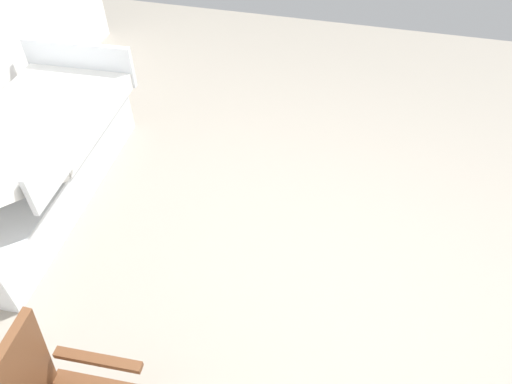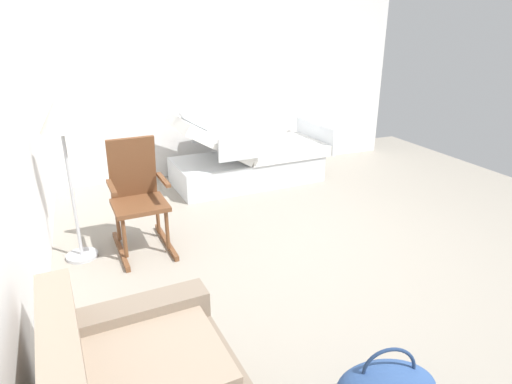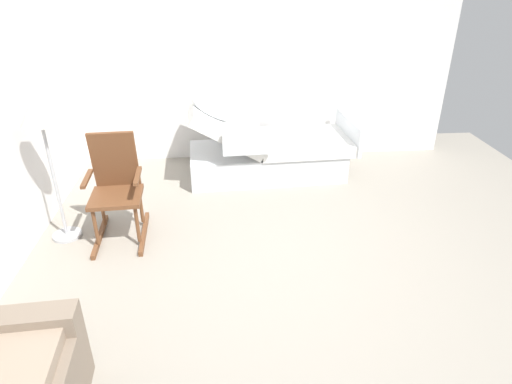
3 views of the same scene
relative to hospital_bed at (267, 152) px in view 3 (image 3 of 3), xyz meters
The scene contains 5 objects.
ground_plane 2.15m from the hospital_bed, behind, with size 6.94×6.94×0.00m, color gray.
side_wall 1.25m from the hospital_bed, ahead, with size 0.10×5.08×2.70m, color white.
hospital_bed is the anchor object (origin of this frame).
rocking_chair 2.08m from the hospital_bed, 129.32° to the left, with size 0.79×0.53×1.05m.
floor_lamp 2.70m from the hospital_bed, 121.85° to the left, with size 0.34×0.34×1.48m.
Camera 3 is at (-3.08, 0.58, 2.42)m, focal length 30.81 mm.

